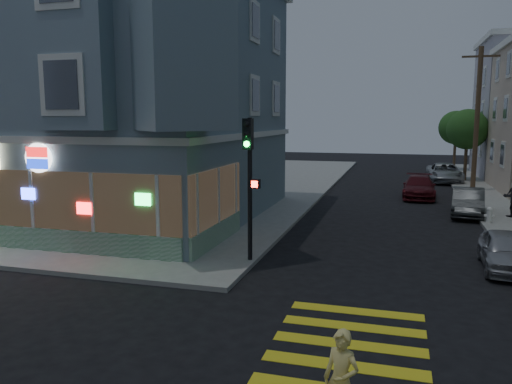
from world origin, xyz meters
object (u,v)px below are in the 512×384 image
at_px(street_tree_far, 456,128).
at_px(parked_car_a, 506,251).
at_px(street_tree_near, 467,129).
at_px(running_child, 341,380).
at_px(parked_car_b, 468,202).
at_px(parked_car_c, 419,187).
at_px(traffic_signal, 249,165).
at_px(utility_pole, 477,118).
at_px(parked_car_d, 444,173).
at_px(fire_hydrant, 489,214).

xyz_separation_m(street_tree_far, parked_car_a, (-1.50, -31.57, -3.33)).
relative_size(street_tree_near, running_child, 3.35).
xyz_separation_m(parked_car_a, parked_car_b, (0.00, 9.21, 0.07)).
relative_size(parked_car_b, parked_car_c, 0.90).
bearing_deg(parked_car_a, street_tree_near, 88.78).
height_order(running_child, parked_car_a, running_child).
bearing_deg(traffic_signal, parked_car_a, 14.40).
bearing_deg(parked_car_b, utility_pole, 87.99).
xyz_separation_m(parked_car_b, traffic_signal, (-7.88, -10.93, 2.58)).
distance_m(street_tree_near, street_tree_far, 8.00).
height_order(street_tree_near, parked_car_b, street_tree_near).
height_order(parked_car_a, parked_car_d, parked_car_d).
bearing_deg(parked_car_b, running_child, -95.30).
bearing_deg(parked_car_d, running_child, -98.58).
relative_size(utility_pole, fire_hydrant, 12.60).
bearing_deg(parked_car_b, traffic_signal, -118.96).
height_order(parked_car_c, traffic_signal, traffic_signal).
height_order(running_child, traffic_signal, traffic_signal).
distance_m(running_child, parked_car_a, 10.45).
xyz_separation_m(street_tree_near, fire_hydrant, (-0.90, -16.68, -3.41)).
distance_m(street_tree_far, parked_car_b, 22.64).
bearing_deg(fire_hydrant, utility_pole, 86.25).
bearing_deg(street_tree_far, fire_hydrant, -92.09).
distance_m(street_tree_far, traffic_signal, 34.59).
distance_m(running_child, parked_car_d, 32.78).
height_order(street_tree_far, parked_car_b, street_tree_far).
bearing_deg(street_tree_near, parked_car_d, -155.75).
relative_size(street_tree_near, parked_car_a, 1.48).
distance_m(utility_pole, parked_car_a, 18.11).
xyz_separation_m(running_child, traffic_signal, (-3.83, 7.92, 2.47)).
bearing_deg(traffic_signal, street_tree_far, 76.39).
distance_m(parked_car_c, fire_hydrant, 8.00).
xyz_separation_m(street_tree_near, traffic_signal, (-9.38, -25.28, -0.68)).
relative_size(street_tree_near, fire_hydrant, 7.42).
bearing_deg(parked_car_d, parked_car_b, -91.48).
bearing_deg(street_tree_far, parked_car_c, -101.85).
bearing_deg(running_child, street_tree_near, 102.81).
distance_m(traffic_signal, fire_hydrant, 12.39).
bearing_deg(parked_car_a, running_child, -110.40).
distance_m(street_tree_far, fire_hydrant, 24.93).
bearing_deg(utility_pole, parked_car_b, -98.84).
xyz_separation_m(street_tree_near, parked_car_c, (-3.60, -9.15, -3.27)).
bearing_deg(running_child, parked_car_c, 107.66).
xyz_separation_m(parked_car_c, parked_car_d, (2.10, 8.48, 0.05)).
bearing_deg(street_tree_near, street_tree_far, 90.00).
distance_m(utility_pole, street_tree_far, 14.03).
bearing_deg(utility_pole, parked_car_c, -137.14).
bearing_deg(parked_car_a, parked_car_d, 92.42).
bearing_deg(street_tree_near, parked_car_a, -93.64).
bearing_deg(utility_pole, parked_car_d, 103.72).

